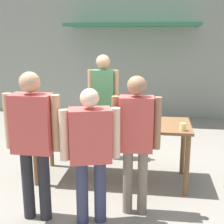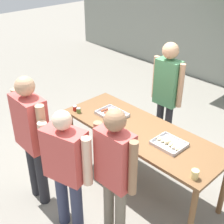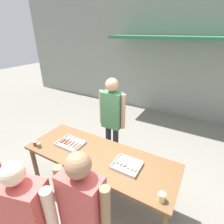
{
  "view_description": "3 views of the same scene",
  "coord_description": "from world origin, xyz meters",
  "views": [
    {
      "loc": [
        0.62,
        -4.39,
        2.17
      ],
      "look_at": [
        0.0,
        0.0,
        1.07
      ],
      "focal_mm": 50.0,
      "sensor_mm": 36.0,
      "label": 1
    },
    {
      "loc": [
        2.21,
        -2.64,
        3.12
      ],
      "look_at": [
        -0.55,
        -0.01,
        0.97
      ],
      "focal_mm": 50.0,
      "sensor_mm": 36.0,
      "label": 2
    },
    {
      "loc": [
        1.19,
        -1.68,
        2.59
      ],
      "look_at": [
        -0.28,
        0.87,
        1.2
      ],
      "focal_mm": 28.0,
      "sensor_mm": 36.0,
      "label": 3
    }
  ],
  "objects": [
    {
      "name": "condiment_jar_ketchup",
      "position": [
        -0.93,
        -0.31,
        0.95
      ],
      "size": [
        0.06,
        0.06,
        0.07
      ],
      "color": "#567A38",
      "rests_on": "serving_table"
    },
    {
      "name": "building_facade_back",
      "position": [
        0.0,
        3.98,
        2.26
      ],
      "size": [
        12.0,
        1.11,
        4.5
      ],
      "color": "gray",
      "rests_on": "ground"
    },
    {
      "name": "beer_cup",
      "position": [
        1.0,
        -0.29,
        0.97
      ],
      "size": [
        0.09,
        0.09,
        0.1
      ],
      "color": "#DBC67A",
      "rests_on": "serving_table"
    },
    {
      "name": "person_customer_waiting_in_line",
      "position": [
        -0.08,
        -1.15,
        0.94
      ],
      "size": [
        0.66,
        0.38,
        1.61
      ],
      "rotation": [
        0.0,
        0.0,
        3.42
      ],
      "color": "#333851",
      "rests_on": "ground"
    },
    {
      "name": "person_customer_holding_hotdog",
      "position": [
        -0.75,
        -1.16,
        1.06
      ],
      "size": [
        0.67,
        0.27,
        1.78
      ],
      "rotation": [
        0.0,
        0.0,
        3.12
      ],
      "color": "#232328",
      "rests_on": "ground"
    },
    {
      "name": "condiment_jar_mustard",
      "position": [
        -1.01,
        -0.3,
        0.95
      ],
      "size": [
        0.06,
        0.06,
        0.07
      ],
      "color": "#B22319",
      "rests_on": "serving_table"
    },
    {
      "name": "ground_plane",
      "position": [
        0.0,
        0.0,
        0.0
      ],
      "size": [
        24.0,
        24.0,
        0.0
      ],
      "primitive_type": "plane",
      "color": "gray"
    },
    {
      "name": "person_server_behind_table",
      "position": [
        -0.28,
        0.87,
        1.13
      ],
      "size": [
        0.54,
        0.24,
        1.84
      ],
      "rotation": [
        0.0,
        0.0,
        0.03
      ],
      "color": "#232328",
      "rests_on": "ground"
    },
    {
      "name": "serving_table",
      "position": [
        0.0,
        0.0,
        0.81
      ],
      "size": [
        2.29,
        0.83,
        0.92
      ],
      "color": "brown",
      "rests_on": "ground"
    },
    {
      "name": "person_customer_with_cup",
      "position": [
        0.41,
        -0.88,
        1.03
      ],
      "size": [
        0.58,
        0.23,
        1.72
      ],
      "rotation": [
        0.0,
        0.0,
        3.17
      ],
      "color": "#756B5B",
      "rests_on": "ground"
    },
    {
      "name": "food_tray_sausages",
      "position": [
        -0.55,
        -0.01,
        0.93
      ],
      "size": [
        0.41,
        0.31,
        0.04
      ],
      "color": "silver",
      "rests_on": "serving_table"
    },
    {
      "name": "food_tray_buns",
      "position": [
        0.46,
        -0.01,
        0.94
      ],
      "size": [
        0.37,
        0.32,
        0.07
      ],
      "color": "silver",
      "rests_on": "serving_table"
    }
  ]
}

